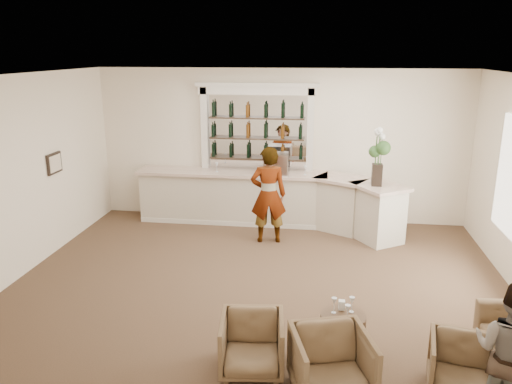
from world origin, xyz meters
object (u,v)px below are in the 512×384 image
espresso_machine (276,164)px  armchair_left (252,344)px  bar_counter (270,199)px  guest (510,353)px  armchair_right (462,367)px  sommelier (268,195)px  cocktail_table (342,333)px  armchair_center (332,366)px  flower_vase (378,153)px

espresso_machine → armchair_left: bearing=-89.7°
bar_counter → guest: size_ratio=3.72×
armchair_right → espresso_machine: espresso_machine is taller
sommelier → guest: sommelier is taller
espresso_machine → sommelier: bearing=-95.2°
cocktail_table → armchair_right: bearing=-27.0°
sommelier → armchair_center: sommelier is taller
cocktail_table → sommelier: bearing=110.6°
guest → armchair_center: guest is taller
guest → espresso_machine: 6.30m
bar_counter → guest: (3.02, -5.56, 0.19)m
sommelier → armchair_right: size_ratio=2.68×
guest → armchair_center: size_ratio=1.83×
bar_counter → guest: guest is taller
armchair_right → flower_vase: flower_vase is taller
sommelier → armchair_right: bearing=112.2°
armchair_center → flower_vase: (0.85, 4.80, 1.39)m
cocktail_table → espresso_machine: size_ratio=1.12×
armchair_left → sommelier: bearing=87.4°
sommelier → armchair_left: sommelier is taller
cocktail_table → armchair_left: (-1.07, -0.55, 0.09)m
sommelier → cocktail_table: bearing=101.1°
armchair_left → armchair_center: armchair_center is taller
guest → armchair_center: bearing=38.6°
guest → armchair_left: size_ratio=2.03×
cocktail_table → armchair_left: armchair_left is taller
bar_counter → armchair_left: size_ratio=7.57×
flower_vase → sommelier: bearing=-171.4°
bar_counter → armchair_right: (2.70, -5.21, -0.25)m
armchair_left → flower_vase: flower_vase is taller
sommelier → guest: 5.46m
bar_counter → armchair_center: bearing=-76.7°
armchair_center → sommelier: bearing=89.0°
armchair_left → cocktail_table: bearing=20.6°
armchair_right → guest: bearing=-37.6°
cocktail_table → armchair_center: bearing=-99.3°
cocktail_table → sommelier: size_ratio=0.30×
guest → espresso_machine: size_ratio=3.03×
armchair_right → espresso_machine: bearing=126.4°
espresso_machine → guest: bearing=-65.0°
cocktail_table → armchair_left: bearing=-152.8°
guest → espresso_machine: espresso_machine is taller
bar_counter → cocktail_table: (1.43, -4.56, -0.32)m
flower_vase → armchair_left: bearing=-111.7°
bar_counter → espresso_machine: espresso_machine is taller
cocktail_table → flower_vase: 4.26m
armchair_left → armchair_center: bearing=-27.0°
guest → armchair_left: guest is taller
cocktail_table → armchair_right: 1.43m
guest → flower_vase: bearing=-37.7°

